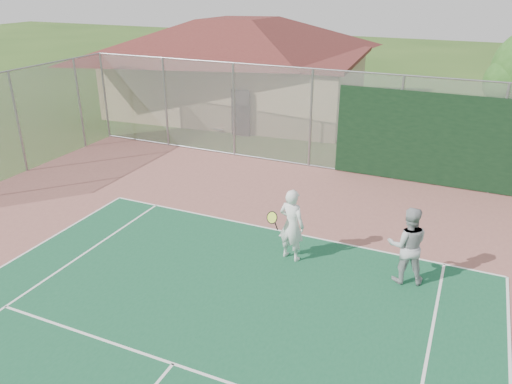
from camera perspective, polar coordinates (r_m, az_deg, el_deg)
back_fence at (r=17.08m, az=16.24°, el=6.58°), size 20.08×0.11×3.53m
side_fence_left at (r=19.01m, az=-25.55°, el=7.14°), size 0.08×9.00×3.50m
clubhouse at (r=25.35m, az=-1.97°, el=15.22°), size 13.07×9.26×5.38m
bleachers at (r=23.54m, az=-5.39°, el=9.01°), size 3.12×2.35×0.99m
player_white_front at (r=11.91m, az=4.06°, el=-3.83°), size 0.95×0.76×1.81m
player_grey_back at (r=11.52m, az=16.89°, el=-5.92°), size 1.03×0.90×1.80m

